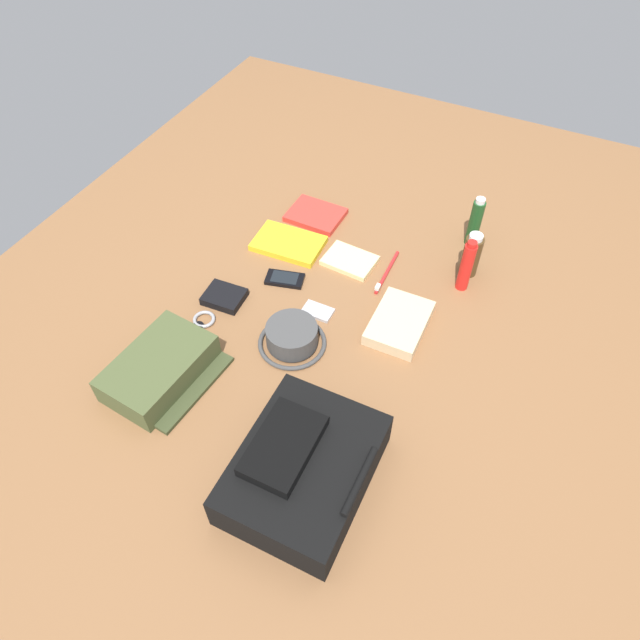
% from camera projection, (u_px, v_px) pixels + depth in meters
% --- Properties ---
extents(ground_plane, '(2.64, 2.02, 0.02)m').
position_uv_depth(ground_plane, '(320.00, 332.00, 1.59)').
color(ground_plane, brown).
rests_on(ground_plane, ground).
extents(backpack, '(0.36, 0.27, 0.13)m').
position_uv_depth(backpack, '(303.00, 468.00, 1.25)').
color(backpack, black).
rests_on(backpack, ground_plane).
extents(toiletry_pouch, '(0.29, 0.23, 0.08)m').
position_uv_depth(toiletry_pouch, '(161.00, 369.00, 1.45)').
color(toiletry_pouch, '#47512D').
rests_on(toiletry_pouch, ground_plane).
extents(bucket_hat, '(0.18, 0.18, 0.07)m').
position_uv_depth(bucket_hat, '(292.00, 337.00, 1.52)').
color(bucket_hat, '#434343').
rests_on(bucket_hat, ground_plane).
extents(shampoo_bottle, '(0.04, 0.04, 0.17)m').
position_uv_depth(shampoo_bottle, '(475.00, 222.00, 1.75)').
color(shampoo_bottle, '#19471E').
rests_on(shampoo_bottle, ground_plane).
extents(cologne_bottle, '(0.05, 0.05, 0.14)m').
position_uv_depth(cologne_bottle, '(471.00, 255.00, 1.67)').
color(cologne_bottle, '#473319').
rests_on(cologne_bottle, ground_plane).
extents(sunscreen_spray, '(0.04, 0.04, 0.17)m').
position_uv_depth(sunscreen_spray, '(466.00, 266.00, 1.62)').
color(sunscreen_spray, red).
rests_on(sunscreen_spray, ground_plane).
extents(paperback_novel, '(0.14, 0.17, 0.02)m').
position_uv_depth(paperback_novel, '(316.00, 215.00, 1.89)').
color(paperback_novel, red).
rests_on(paperback_novel, ground_plane).
extents(travel_guidebook, '(0.15, 0.22, 0.02)m').
position_uv_depth(travel_guidebook, '(288.00, 244.00, 1.79)').
color(travel_guidebook, yellow).
rests_on(travel_guidebook, ground_plane).
extents(cell_phone, '(0.08, 0.12, 0.01)m').
position_uv_depth(cell_phone, '(285.00, 279.00, 1.70)').
color(cell_phone, black).
rests_on(cell_phone, ground_plane).
extents(media_player, '(0.05, 0.08, 0.01)m').
position_uv_depth(media_player, '(318.00, 311.00, 1.62)').
color(media_player, '#B7B7BC').
rests_on(media_player, ground_plane).
extents(wristwatch, '(0.07, 0.06, 0.01)m').
position_uv_depth(wristwatch, '(203.00, 320.00, 1.59)').
color(wristwatch, '#99999E').
rests_on(wristwatch, ground_plane).
extents(toothbrush, '(0.19, 0.02, 0.02)m').
position_uv_depth(toothbrush, '(386.00, 274.00, 1.71)').
color(toothbrush, red).
rests_on(toothbrush, ground_plane).
extents(wallet, '(0.10, 0.12, 0.02)m').
position_uv_depth(wallet, '(224.00, 297.00, 1.64)').
color(wallet, black).
rests_on(wallet, ground_plane).
extents(notepad, '(0.12, 0.16, 0.02)m').
position_uv_depth(notepad, '(350.00, 260.00, 1.75)').
color(notepad, beige).
rests_on(notepad, ground_plane).
extents(folded_towel, '(0.20, 0.14, 0.04)m').
position_uv_depth(folded_towel, '(399.00, 323.00, 1.57)').
color(folded_towel, beige).
rests_on(folded_towel, ground_plane).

